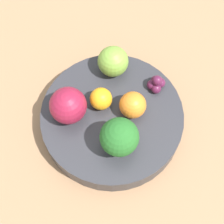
{
  "coord_description": "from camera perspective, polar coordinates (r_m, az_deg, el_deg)",
  "views": [
    {
      "loc": [
        0.05,
        0.27,
        0.64
      ],
      "look_at": [
        0.0,
        0.0,
        0.07
      ],
      "focal_mm": 60.0,
      "sensor_mm": 36.0,
      "label": 1
    }
  ],
  "objects": [
    {
      "name": "orange_front",
      "position": [
        0.62,
        3.14,
        1.23
      ],
      "size": [
        0.05,
        0.05,
        0.05
      ],
      "color": "orange",
      "rests_on": "bowl"
    },
    {
      "name": "broccoli",
      "position": [
        0.58,
        1.26,
        -3.85
      ],
      "size": [
        0.06,
        0.06,
        0.07
      ],
      "color": "#99C17A",
      "rests_on": "bowl"
    },
    {
      "name": "table_surface",
      "position": [
        0.68,
        0.0,
        -2.15
      ],
      "size": [
        1.2,
        1.2,
        0.02
      ],
      "color": "#936D4C",
      "rests_on": "ground_plane"
    },
    {
      "name": "ground_plane",
      "position": [
        0.69,
        0.0,
        -2.48
      ],
      "size": [
        6.0,
        6.0,
        0.0
      ],
      "primitive_type": "plane",
      "color": "gray"
    },
    {
      "name": "grape_cluster",
      "position": [
        0.66,
        6.75,
        4.34
      ],
      "size": [
        0.03,
        0.03,
        0.03
      ],
      "color": "#511938",
      "rests_on": "bowl"
    },
    {
      "name": "bowl",
      "position": [
        0.65,
        0.0,
        -1.12
      ],
      "size": [
        0.25,
        0.25,
        0.04
      ],
      "color": "#2D2D33",
      "rests_on": "table_surface"
    },
    {
      "name": "apple_red",
      "position": [
        0.61,
        -6.71,
        0.98
      ],
      "size": [
        0.06,
        0.06,
        0.06
      ],
      "color": "maroon",
      "rests_on": "bowl"
    },
    {
      "name": "apple_green",
      "position": [
        0.66,
        0.16,
        7.72
      ],
      "size": [
        0.05,
        0.05,
        0.05
      ],
      "color": "olive",
      "rests_on": "bowl"
    },
    {
      "name": "orange_back",
      "position": [
        0.63,
        -1.7,
        2.03
      ],
      "size": [
        0.04,
        0.04,
        0.04
      ],
      "color": "orange",
      "rests_on": "bowl"
    }
  ]
}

